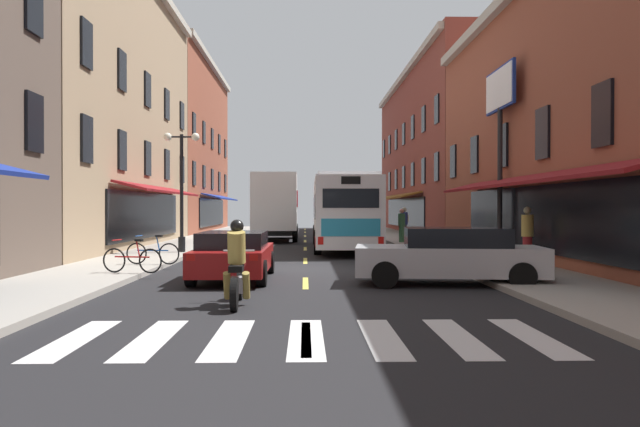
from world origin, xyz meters
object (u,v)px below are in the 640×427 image
at_px(sedan_near, 284,225).
at_px(pedestrian_near, 403,223).
at_px(sedan_far, 234,255).
at_px(motorcycle_rider, 237,269).
at_px(transit_bus, 342,212).
at_px(pedestrian_rear, 402,225).
at_px(pedestrian_far, 404,224).
at_px(bicycle_near, 153,253).
at_px(pedestrian_mid, 527,235).
at_px(sedan_mid, 450,255).
at_px(bicycle_mid, 132,259).
at_px(box_truck, 276,207).
at_px(street_lamp_twin, 182,186).

bearing_deg(sedan_near, pedestrian_near, -52.73).
xyz_separation_m(sedan_far, motorcycle_rider, (0.56, -4.31, 0.05)).
distance_m(transit_bus, pedestrian_rear, 4.70).
bearing_deg(pedestrian_far, bicycle_near, 49.75).
height_order(sedan_far, pedestrian_mid, pedestrian_mid).
bearing_deg(sedan_near, motorcycle_rider, -89.71).
height_order(sedan_near, pedestrian_rear, pedestrian_rear).
bearing_deg(transit_bus, pedestrian_mid, -61.02).
relative_size(sedan_mid, motorcycle_rider, 2.27).
relative_size(bicycle_near, pedestrian_far, 0.96).
relative_size(bicycle_near, bicycle_mid, 1.01).
relative_size(transit_bus, bicycle_near, 6.81).
bearing_deg(pedestrian_mid, motorcycle_rider, -99.08).
xyz_separation_m(sedan_far, bicycle_near, (-2.84, 2.94, -0.15)).
xyz_separation_m(transit_bus, pedestrian_near, (3.85, 6.57, -0.67)).
bearing_deg(bicycle_mid, pedestrian_rear, 56.99).
height_order(box_truck, pedestrian_mid, box_truck).
relative_size(sedan_near, pedestrian_far, 2.66).
height_order(bicycle_near, pedestrian_mid, pedestrian_mid).
xyz_separation_m(transit_bus, street_lamp_twin, (-6.61, -3.50, 1.07)).
bearing_deg(sedan_far, bicycle_mid, 171.68).
relative_size(pedestrian_mid, pedestrian_rear, 1.05).
distance_m(transit_bus, pedestrian_mid, 10.63).
bearing_deg(motorcycle_rider, bicycle_near, 115.10).
bearing_deg(sedan_far, transit_bus, 73.18).
xyz_separation_m(bicycle_near, street_lamp_twin, (-0.19, 5.40, 2.27)).
bearing_deg(box_truck, bicycle_near, -100.54).
xyz_separation_m(pedestrian_near, pedestrian_far, (-0.25, -1.97, 0.03)).
relative_size(pedestrian_near, street_lamp_twin, 0.36).
height_order(pedestrian_near, pedestrian_mid, pedestrian_mid).
relative_size(sedan_near, street_lamp_twin, 1.00).
bearing_deg(sedan_mid, sedan_near, 99.92).
height_order(sedan_far, pedestrian_far, pedestrian_far).
bearing_deg(street_lamp_twin, pedestrian_mid, -26.18).
bearing_deg(sedan_near, street_lamp_twin, -100.06).
xyz_separation_m(sedan_near, sedan_mid, (5.04, -28.84, 0.05)).
xyz_separation_m(motorcycle_rider, pedestrian_rear, (6.27, 19.49, 0.31)).
bearing_deg(bicycle_mid, pedestrian_mid, 10.66).
distance_m(sedan_near, bicycle_mid, 27.43).
xyz_separation_m(sedan_mid, pedestrian_rear, (1.40, 16.36, 0.30)).
bearing_deg(transit_bus, pedestrian_rear, 45.69).
height_order(pedestrian_mid, pedestrian_far, pedestrian_mid).
distance_m(pedestrian_near, pedestrian_far, 1.99).
height_order(motorcycle_rider, pedestrian_far, pedestrian_far).
distance_m(sedan_near, sedan_far, 27.66).
bearing_deg(transit_bus, sedan_far, -106.82).
bearing_deg(bicycle_near, pedestrian_mid, -1.85).
xyz_separation_m(bicycle_mid, pedestrian_far, (9.94, 16.04, 0.56)).
distance_m(transit_bus, sedan_near, 16.16).
distance_m(sedan_mid, pedestrian_rear, 16.42).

